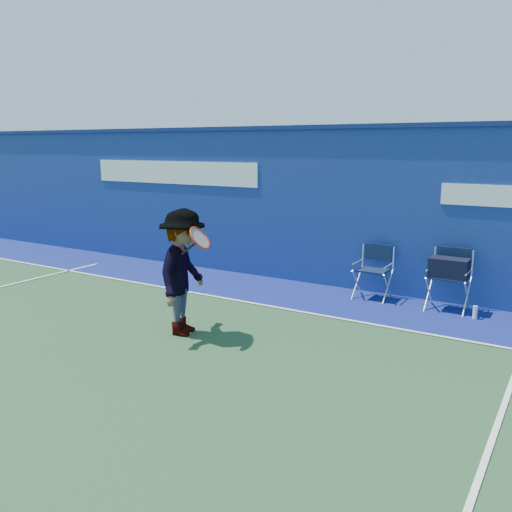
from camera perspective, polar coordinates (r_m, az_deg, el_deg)
The scene contains 8 objects.
ground at distance 7.26m, azimuth -15.78°, elevation -10.75°, with size 80.00×80.00×0.00m, color #264727.
stadium_wall at distance 10.97m, azimuth 4.07°, elevation 5.53°, with size 24.00×0.50×3.08m.
out_of_bounds_strip at distance 10.31m, azimuth 1.14°, elevation -3.60°, with size 24.00×1.80×0.01m, color navy.
court_lines at distance 7.64m, azimuth -12.45°, elevation -9.34°, with size 24.00×12.00×0.01m.
directors_chair_left at distance 9.91m, azimuth 12.17°, elevation -2.72°, with size 0.57×0.51×0.95m.
directors_chair_right at distance 9.53m, azimuth 19.58°, elevation -2.91°, with size 0.61×0.55×1.02m.
water_bottle at distance 9.28m, azimuth 22.06°, elevation -5.53°, with size 0.07×0.07×0.22m, color white.
tennis_player at distance 7.83m, azimuth -7.64°, elevation -1.71°, with size 1.04×1.33×1.83m.
Camera 1 is at (5.02, -4.48, 2.71)m, focal length 38.00 mm.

